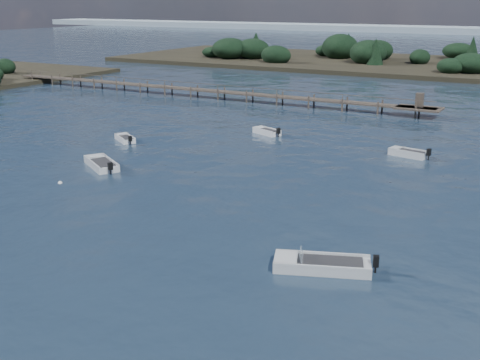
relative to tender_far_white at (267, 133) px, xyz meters
The scene contains 10 objects.
ground 29.07m from the tender_far_white, 76.54° to the left, with size 400.00×400.00×0.00m, color #152232.
tender_far_white is the anchor object (origin of this frame).
tender_far_grey 13.65m from the tender_far_white, 138.29° to the right, with size 3.05×2.51×1.03m.
dinghy_mid_grey 18.07m from the tender_far_white, 109.16° to the right, with size 4.48×3.62×1.17m.
tender_far_grey_b 14.39m from the tender_far_white, ahead, with size 3.58×1.87×1.20m.
dinghy_mid_white_a 30.72m from the tender_far_white, 58.18° to the right, with size 5.06×3.29×1.18m.
buoy_b 31.09m from the tender_far_white, 62.08° to the right, with size 0.32×0.32×0.32m, color white.
buoy_c 22.54m from the tender_far_white, 104.32° to the right, with size 0.32×0.32×0.32m, color white.
jetty 22.12m from the tender_far_white, 132.64° to the left, with size 64.50×3.20×3.40m.
distant_haze 215.03m from the tender_far_white, 112.77° to the left, with size 280.00×20.00×2.40m, color #8A9DAB.
Camera 1 is at (19.07, -19.74, 12.64)m, focal length 45.00 mm.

